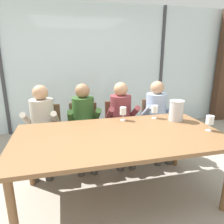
{
  "coord_description": "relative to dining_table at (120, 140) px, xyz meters",
  "views": [
    {
      "loc": [
        -0.57,
        -1.96,
        1.61
      ],
      "look_at": [
        0.0,
        0.35,
        0.93
      ],
      "focal_mm": 32.74,
      "sensor_mm": 36.0,
      "label": 1
    }
  ],
  "objects": [
    {
      "name": "person_olive_shirt",
      "position": [
        -0.29,
        0.86,
        -0.02
      ],
      "size": [
        0.47,
        0.62,
        1.21
      ],
      "rotation": [
        0.0,
        0.0,
        -0.03
      ],
      "color": "#2D5123",
      "rests_on": "ground"
    },
    {
      "name": "hillside_vineyard",
      "position": [
        0.0,
        5.75,
        0.15
      ],
      "size": [
        13.43,
        2.4,
        1.72
      ],
      "primitive_type": "cube",
      "color": "#386633",
      "rests_on": "ground"
    },
    {
      "name": "window_mullion_right",
      "position": [
        1.67,
        2.41,
        0.59
      ],
      "size": [
        0.06,
        0.06,
        2.6
      ],
      "primitive_type": "cube",
      "color": "#38383D",
      "rests_on": "ground"
    },
    {
      "name": "window_glass_panel",
      "position": [
        0.0,
        2.43,
        0.59
      ],
      "size": [
        7.43,
        0.03,
        2.6
      ],
      "primitive_type": "cube",
      "color": "silver",
      "rests_on": "ground"
    },
    {
      "name": "wine_glass_by_left_taster",
      "position": [
        0.17,
        0.45,
        0.19
      ],
      "size": [
        0.08,
        0.08,
        0.17
      ],
      "color": "silver",
      "rests_on": "dining_table"
    },
    {
      "name": "wine_glass_center_pour",
      "position": [
        0.61,
        0.44,
        0.19
      ],
      "size": [
        0.08,
        0.08,
        0.17
      ],
      "color": "silver",
      "rests_on": "dining_table"
    },
    {
      "name": "person_pale_blue_shirt",
      "position": [
        0.86,
        0.86,
        -0.02
      ],
      "size": [
        0.48,
        0.62,
        1.21
      ],
      "rotation": [
        0.0,
        0.0,
        -0.06
      ],
      "color": "#9EB2D1",
      "rests_on": "ground"
    },
    {
      "name": "chair_left_of_center",
      "position": [
        -0.29,
        1.0,
        -0.19
      ],
      "size": [
        0.5,
        0.5,
        0.89
      ],
      "rotation": [
        0.0,
        0.0,
        -0.14
      ],
      "color": "brown",
      "rests_on": "ground"
    },
    {
      "name": "chair_right_of_center",
      "position": [
        0.9,
        0.98,
        -0.19
      ],
      "size": [
        0.45,
        0.45,
        0.89
      ],
      "rotation": [
        0.0,
        0.0,
        -0.03
      ],
      "color": "brown",
      "rests_on": "ground"
    },
    {
      "name": "chair_near_curtain",
      "position": [
        -0.83,
        1.01,
        -0.19
      ],
      "size": [
        0.45,
        0.45,
        0.89
      ],
      "rotation": [
        0.0,
        0.0,
        -0.02
      ],
      "color": "brown",
      "rests_on": "ground"
    },
    {
      "name": "person_beige_jumper",
      "position": [
        -0.87,
        0.86,
        -0.02
      ],
      "size": [
        0.49,
        0.63,
        1.21
      ],
      "rotation": [
        0.0,
        0.0,
        -0.09
      ],
      "color": "#B7AD9E",
      "rests_on": "ground"
    },
    {
      "name": "ice_bucket_primary",
      "position": [
        0.83,
        0.28,
        0.2
      ],
      "size": [
        0.19,
        0.19,
        0.26
      ],
      "color": "#B7B7BC",
      "rests_on": "dining_table"
    },
    {
      "name": "dining_table",
      "position": [
        0.0,
        0.0,
        0.0
      ],
      "size": [
        2.23,
        1.17,
        0.78
      ],
      "color": "brown",
      "rests_on": "ground"
    },
    {
      "name": "wine_glass_near_bucket",
      "position": [
        1.0,
        -0.14,
        0.19
      ],
      "size": [
        0.08,
        0.08,
        0.17
      ],
      "color": "silver",
      "rests_on": "dining_table"
    },
    {
      "name": "window_mullion_left",
      "position": [
        -1.67,
        2.41,
        0.59
      ],
      "size": [
        0.06,
        0.06,
        2.6
      ],
      "primitive_type": "cube",
      "color": "#38383D",
      "rests_on": "ground"
    },
    {
      "name": "chair_center",
      "position": [
        0.28,
        1.0,
        -0.19
      ],
      "size": [
        0.45,
        0.45,
        0.89
      ],
      "rotation": [
        0.0,
        0.0,
        -0.02
      ],
      "color": "brown",
      "rests_on": "ground"
    },
    {
      "name": "person_maroon_top",
      "position": [
        0.27,
        0.86,
        -0.02
      ],
      "size": [
        0.47,
        0.62,
        1.21
      ],
      "rotation": [
        0.0,
        0.0,
        -0.04
      ],
      "color": "brown",
      "rests_on": "ground"
    },
    {
      "name": "ground",
      "position": [
        0.0,
        1.0,
        -0.71
      ],
      "size": [
        14.0,
        14.0,
        0.0
      ],
      "primitive_type": "plane",
      "color": "#9E9384"
    }
  ]
}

